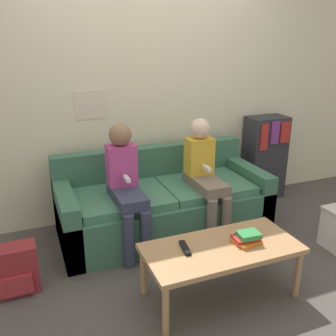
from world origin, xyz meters
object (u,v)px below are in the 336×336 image
Objects in this scene: coffee_table at (221,252)px; tv_remote at (185,248)px; person_right at (205,172)px; bookshelf at (264,157)px; backpack at (15,270)px; person_left at (126,182)px; couch at (163,204)px.

coffee_table is 0.26m from tv_remote.
person_right reaches higher than tv_remote.
person_right reaches higher than bookshelf.
backpack is at bearing -170.27° from person_right.
person_right is 6.08× the size of tv_remote.
tv_remote reaches higher than backpack.
backpack is at bearing -162.70° from person_left.
coffee_table is at bearing -23.44° from backpack.
person_right is (0.33, -0.18, 0.34)m from couch.
couch reaches higher than tv_remote.
person_left is at bearing 115.98° from coffee_table.
person_left is (-0.42, 0.86, 0.26)m from coffee_table.
person_left is (-0.39, -0.18, 0.35)m from couch.
backpack is (-1.08, 0.52, -0.23)m from tv_remote.
person_left reaches higher than tv_remote.
couch is 0.55m from person_left.
couch is at bearing 85.23° from tv_remote.
bookshelf reaches higher than backpack.
person_left is at bearing 179.76° from person_right.
person_right reaches higher than backpack.
person_right is 1.13m from bookshelf.
person_left is 2.99× the size of backpack.
coffee_table is at bearing -64.02° from person_left.
person_left reaches higher than coffee_table.
bookshelf is at bearing 45.94° from coffee_table.
bookshelf is (1.34, 0.32, 0.20)m from couch.
couch is 1.39m from bookshelf.
bookshelf is (1.32, 1.36, 0.11)m from coffee_table.
couch is at bearing 24.77° from person_left.
couch is 0.51m from person_right.
bookshelf is 2.78m from backpack.
person_right is at bearing -28.85° from couch.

